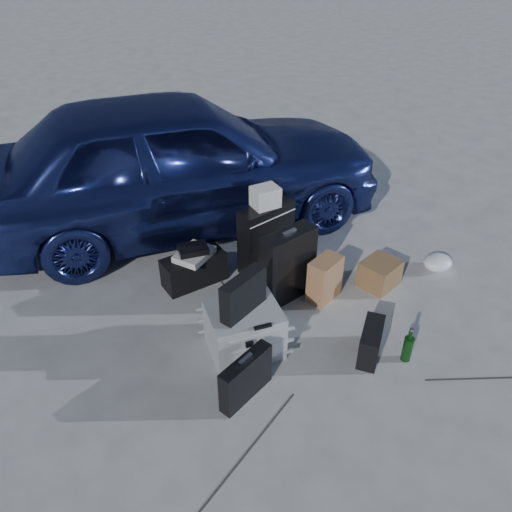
{
  "coord_description": "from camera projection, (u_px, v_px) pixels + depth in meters",
  "views": [
    {
      "loc": [
        -2.4,
        -2.05,
        2.97
      ],
      "look_at": [
        -0.2,
        0.85,
        0.48
      ],
      "focal_mm": 35.0,
      "sensor_mm": 36.0,
      "label": 1
    }
  ],
  "objects": [
    {
      "name": "ground",
      "position": [
        335.0,
        340.0,
        4.22
      ],
      "size": [
        60.0,
        60.0,
        0.0
      ],
      "primitive_type": "plane",
      "color": "#B9B9B4",
      "rests_on": "ground"
    },
    {
      "name": "car",
      "position": [
        178.0,
        161.0,
        5.44
      ],
      "size": [
        4.79,
        3.02,
        1.52
      ],
      "primitive_type": "imported",
      "rotation": [
        0.0,
        0.0,
        1.28
      ],
      "color": "navy",
      "rests_on": "ground"
    },
    {
      "name": "pelican_case",
      "position": [
        244.0,
        330.0,
        4.03
      ],
      "size": [
        0.68,
        0.61,
        0.41
      ],
      "primitive_type": "cube",
      "rotation": [
        0.0,
        0.0,
        -0.31
      ],
      "color": "#AFB3B5",
      "rests_on": "ground"
    },
    {
      "name": "laptop_bag",
      "position": [
        243.0,
        294.0,
        3.82
      ],
      "size": [
        0.45,
        0.21,
        0.33
      ],
      "primitive_type": "cube",
      "rotation": [
        0.0,
        0.0,
        0.25
      ],
      "color": "black",
      "rests_on": "pelican_case"
    },
    {
      "name": "briefcase",
      "position": [
        246.0,
        378.0,
        3.64
      ],
      "size": [
        0.49,
        0.21,
        0.37
      ],
      "primitive_type": "cube",
      "rotation": [
        0.0,
        0.0,
        0.22
      ],
      "color": "black",
      "rests_on": "ground"
    },
    {
      "name": "suitcase_left",
      "position": [
        288.0,
        265.0,
        4.52
      ],
      "size": [
        0.54,
        0.22,
        0.7
      ],
      "primitive_type": "cube",
      "rotation": [
        0.0,
        0.0,
        0.04
      ],
      "color": "black",
      "rests_on": "ground"
    },
    {
      "name": "suitcase_right",
      "position": [
        266.0,
        237.0,
        4.93
      ],
      "size": [
        0.59,
        0.24,
        0.69
      ],
      "primitive_type": "cube",
      "rotation": [
        0.0,
        0.0,
        0.06
      ],
      "color": "black",
      "rests_on": "ground"
    },
    {
      "name": "white_carton",
      "position": [
        265.0,
        197.0,
        4.69
      ],
      "size": [
        0.27,
        0.23,
        0.2
      ],
      "primitive_type": "cube",
      "rotation": [
        0.0,
        0.0,
        -0.14
      ],
      "color": "silver",
      "rests_on": "suitcase_right"
    },
    {
      "name": "duffel_bag",
      "position": [
        194.0,
        270.0,
        4.81
      ],
      "size": [
        0.62,
        0.3,
        0.3
      ],
      "primitive_type": "cube",
      "rotation": [
        0.0,
        0.0,
        -0.07
      ],
      "color": "black",
      "rests_on": "ground"
    },
    {
      "name": "flat_box_white",
      "position": [
        194.0,
        254.0,
        4.7
      ],
      "size": [
        0.44,
        0.39,
        0.06
      ],
      "primitive_type": "cube",
      "rotation": [
        0.0,
        0.0,
        0.42
      ],
      "color": "silver",
      "rests_on": "duffel_bag"
    },
    {
      "name": "flat_box_black",
      "position": [
        193.0,
        249.0,
        4.66
      ],
      "size": [
        0.32,
        0.27,
        0.06
      ],
      "primitive_type": "cube",
      "rotation": [
        0.0,
        0.0,
        -0.33
      ],
      "color": "black",
      "rests_on": "flat_box_white"
    },
    {
      "name": "kraft_bag",
      "position": [
        325.0,
        279.0,
        4.58
      ],
      "size": [
        0.35,
        0.25,
        0.42
      ],
      "primitive_type": "cube",
      "rotation": [
        0.0,
        0.0,
        0.22
      ],
      "color": "#A77049",
      "rests_on": "ground"
    },
    {
      "name": "cardboard_box",
      "position": [
        379.0,
        273.0,
        4.79
      ],
      "size": [
        0.38,
        0.35,
        0.26
      ],
      "primitive_type": "cube",
      "rotation": [
        0.0,
        0.0,
        0.14
      ],
      "color": "brown",
      "rests_on": "ground"
    },
    {
      "name": "plastic_bag",
      "position": [
        438.0,
        262.0,
        5.03
      ],
      "size": [
        0.36,
        0.33,
        0.16
      ],
      "primitive_type": "ellipsoid",
      "rotation": [
        0.0,
        0.0,
        -0.31
      ],
      "color": "white",
      "rests_on": "ground"
    },
    {
      "name": "messenger_bag",
      "position": [
        371.0,
        342.0,
        4.01
      ],
      "size": [
        0.42,
        0.35,
        0.28
      ],
      "primitive_type": "cube",
      "rotation": [
        0.0,
        0.0,
        0.58
      ],
      "color": "black",
      "rests_on": "ground"
    },
    {
      "name": "green_bottle",
      "position": [
        408.0,
        345.0,
        3.96
      ],
      "size": [
        0.1,
        0.1,
        0.31
      ],
      "primitive_type": "cylinder",
      "rotation": [
        0.0,
        0.0,
        0.39
      ],
      "color": "black",
      "rests_on": "ground"
    }
  ]
}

